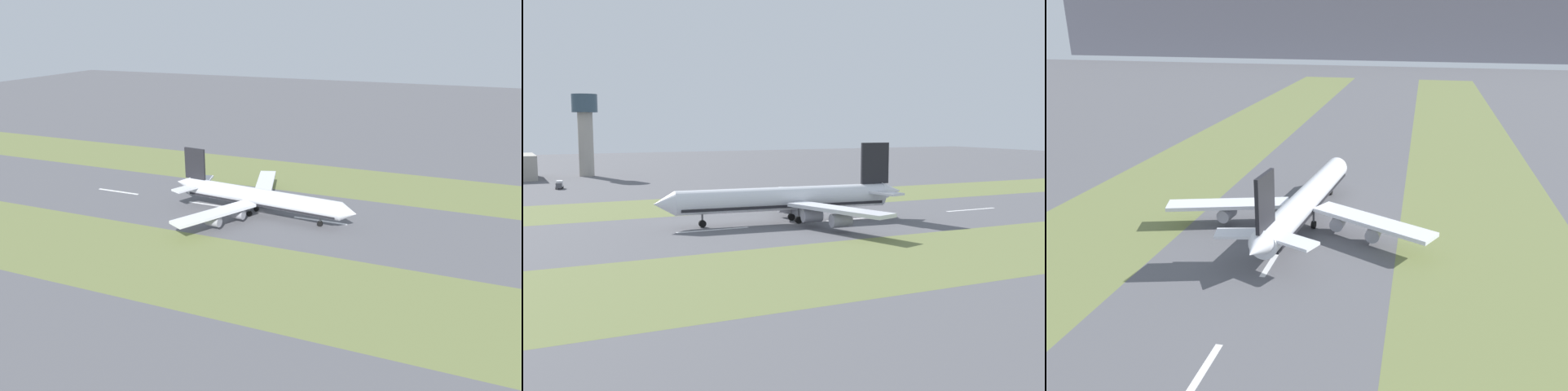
# 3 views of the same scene
# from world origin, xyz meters

# --- Properties ---
(ground_plane) EXTENTS (800.00, 800.00, 0.00)m
(ground_plane) POSITION_xyz_m (0.00, 0.00, 0.00)
(ground_plane) COLOR #56565B
(grass_median_west) EXTENTS (40.00, 600.00, 0.01)m
(grass_median_west) POSITION_xyz_m (-45.00, 0.00, 0.00)
(grass_median_west) COLOR olive
(grass_median_west) RESTS_ON ground
(grass_median_east) EXTENTS (40.00, 600.00, 0.01)m
(grass_median_east) POSITION_xyz_m (45.00, 0.00, 0.00)
(grass_median_east) COLOR olive
(grass_median_east) RESTS_ON ground
(centreline_dash_near) EXTENTS (1.20, 18.00, 0.01)m
(centreline_dash_near) POSITION_xyz_m (0.00, -59.07, 0.01)
(centreline_dash_near) COLOR silver
(centreline_dash_near) RESTS_ON ground
(centreline_dash_mid) EXTENTS (1.20, 18.00, 0.01)m
(centreline_dash_mid) POSITION_xyz_m (0.00, -19.07, 0.01)
(centreline_dash_mid) COLOR silver
(centreline_dash_mid) RESTS_ON ground
(centreline_dash_far) EXTENTS (1.20, 18.00, 0.01)m
(centreline_dash_far) POSITION_xyz_m (0.00, 20.93, 0.01)
(centreline_dash_far) COLOR silver
(centreline_dash_far) RESTS_ON ground
(airplane_main_jet) EXTENTS (63.84, 67.22, 20.20)m
(airplane_main_jet) POSITION_xyz_m (2.41, -0.96, 6.02)
(airplane_main_jet) COLOR silver
(airplane_main_jet) RESTS_ON ground
(control_tower) EXTENTS (12.00, 12.00, 39.27)m
(control_tower) POSITION_xyz_m (169.38, 26.82, 24.22)
(control_tower) COLOR #A39E93
(control_tower) RESTS_ON ground
(service_truck) EXTENTS (6.30, 3.47, 3.10)m
(service_truck) POSITION_xyz_m (114.01, 44.71, 1.67)
(service_truck) COLOR #4C4C51
(service_truck) RESTS_ON ground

